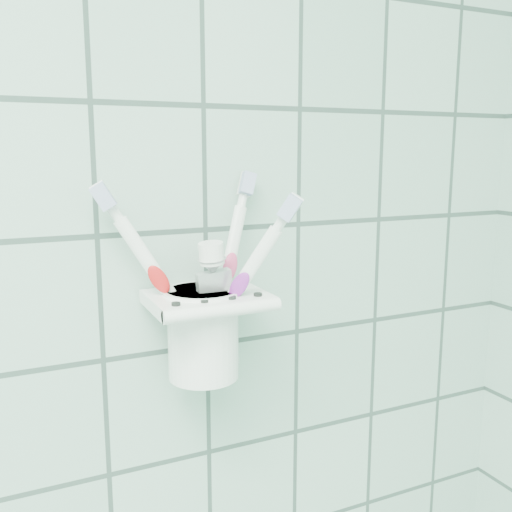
{
  "coord_description": "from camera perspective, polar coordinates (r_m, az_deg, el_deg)",
  "views": [
    {
      "loc": [
        0.47,
        0.63,
        1.46
      ],
      "look_at": [
        0.69,
        1.1,
        1.37
      ],
      "focal_mm": 40.0,
      "sensor_mm": 36.0,
      "label": 1
    }
  ],
  "objects": [
    {
      "name": "holder_bracket",
      "position": [
        0.57,
        -4.96,
        -4.49
      ],
      "size": [
        0.11,
        0.1,
        0.04
      ],
      "color": "white",
      "rests_on": "wall_back"
    },
    {
      "name": "cup",
      "position": [
        0.58,
        -5.32,
        -7.35
      ],
      "size": [
        0.08,
        0.08,
        0.09
      ],
      "color": "white",
      "rests_on": "holder_bracket"
    },
    {
      "name": "toothbrush_pink",
      "position": [
        0.57,
        -3.97,
        -0.53
      ],
      "size": [
        0.11,
        0.03,
        0.21
      ],
      "rotation": [
        0.04,
        -0.54,
        -0.26
      ],
      "color": "white",
      "rests_on": "cup"
    },
    {
      "name": "toothbrush_blue",
      "position": [
        0.56,
        -5.06,
        -1.21
      ],
      "size": [
        0.07,
        0.05,
        0.21
      ],
      "rotation": [
        -0.26,
        0.3,
        -0.14
      ],
      "color": "white",
      "rests_on": "cup"
    },
    {
      "name": "toothbrush_orange",
      "position": [
        0.57,
        -7.13,
        -1.03
      ],
      "size": [
        0.09,
        0.07,
        0.2
      ],
      "rotation": [
        0.01,
        0.57,
        -0.65
      ],
      "color": "white",
      "rests_on": "cup"
    },
    {
      "name": "toothpaste_tube",
      "position": [
        0.57,
        -3.56,
        -3.93
      ],
      "size": [
        0.04,
        0.03,
        0.14
      ],
      "rotation": [
        0.06,
        -0.1,
        -0.04
      ],
      "color": "silver",
      "rests_on": "cup"
    }
  ]
}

